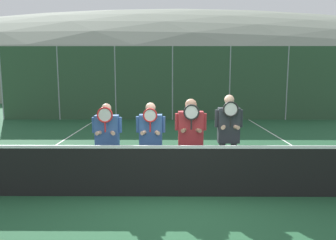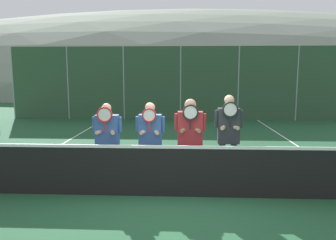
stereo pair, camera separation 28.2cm
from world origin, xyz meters
name	(u,v)px [view 1 (the left image)]	position (x,y,z in m)	size (l,w,h in m)	color
ground_plane	(176,196)	(0.00, 0.00, 0.00)	(120.00, 120.00, 0.00)	#1E4C2D
hill_distant	(171,87)	(0.00, 49.86, 0.00)	(115.49, 64.16, 22.46)	gray
clubhouse_building	(158,79)	(-1.01, 18.35, 1.82)	(17.36, 5.50, 3.59)	beige
fence_back	(173,83)	(0.00, 10.18, 1.78)	(16.81, 0.06, 3.56)	gray
tennis_net	(176,170)	(0.00, 0.00, 0.50)	(10.14, 0.09, 1.07)	gray
court_line_left_sideline	(39,156)	(-3.77, 3.00, 0.00)	(0.05, 16.00, 0.01)	white
court_line_right_sideline	(310,156)	(3.77, 3.00, 0.00)	(0.05, 16.00, 0.01)	white
player_leftmost	(107,138)	(-1.38, 0.61, 1.00)	(0.60, 0.34, 1.69)	black
player_center_left	(151,138)	(-0.50, 0.57, 1.01)	(0.59, 0.34, 1.71)	#232838
player_center_right	(191,134)	(0.30, 0.55, 1.08)	(0.63, 0.34, 1.78)	white
player_rightmost	(228,133)	(1.06, 0.63, 1.09)	(0.56, 0.34, 1.86)	#56565B
car_far_left	(87,98)	(-4.70, 12.22, 0.91)	(4.40, 2.07, 1.77)	black
car_left_of_center	(182,97)	(0.54, 12.63, 0.93)	(4.38, 2.03, 1.83)	black
car_center	(278,98)	(5.81, 12.16, 0.93)	(4.45, 2.08, 1.83)	silver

